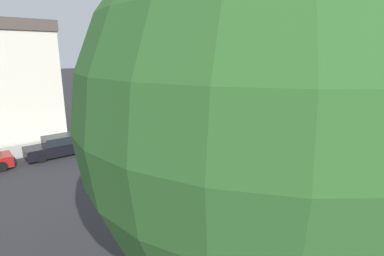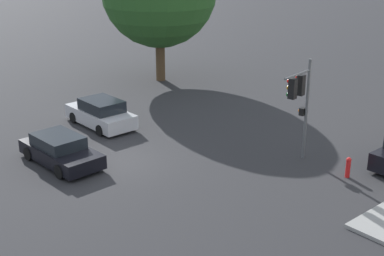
{
  "view_description": "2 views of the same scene",
  "coord_description": "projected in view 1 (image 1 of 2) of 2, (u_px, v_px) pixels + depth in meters",
  "views": [
    {
      "loc": [
        -14.56,
        15.89,
        7.74
      ],
      "look_at": [
        2.97,
        1.61,
        2.07
      ],
      "focal_mm": 28.0,
      "sensor_mm": 36.0,
      "label": 1
    },
    {
      "loc": [
        19.44,
        -12.26,
        9.84
      ],
      "look_at": [
        2.76,
        2.13,
        1.9
      ],
      "focal_mm": 50.0,
      "sensor_mm": 36.0,
      "label": 2
    }
  ],
  "objects": [
    {
      "name": "ground_plane",
      "position": [
        233.0,
        159.0,
        22.57
      ],
      "size": [
        300.0,
        300.0,
        0.0
      ],
      "primitive_type": "plane",
      "color": "#28282B"
    },
    {
      "name": "traffic_signal",
      "position": [
        124.0,
        116.0,
        22.06
      ],
      "size": [
        0.8,
        2.25,
        4.72
      ],
      "rotation": [
        0.0,
        0.0,
        3.3
      ],
      "color": "#515456",
      "rests_on": "ground_plane"
    },
    {
      "name": "fire_hydrant",
      "position": [
        107.0,
        145.0,
        24.38
      ],
      "size": [
        0.22,
        0.22,
        0.92
      ],
      "color": "red",
      "rests_on": "ground_plane"
    },
    {
      "name": "street_tree",
      "position": [
        261.0,
        116.0,
        6.68
      ],
      "size": [
        7.95,
        7.95,
        10.37
      ],
      "color": "#4C3823",
      "rests_on": "ground_plane"
    },
    {
      "name": "parked_car_0",
      "position": [
        60.0,
        146.0,
        23.18
      ],
      "size": [
        1.96,
        4.78,
        1.57
      ],
      "rotation": [
        0.0,
        0.0,
        1.59
      ],
      "color": "black",
      "rests_on": "ground_plane"
    },
    {
      "name": "crossing_car_1",
      "position": [
        268.0,
        150.0,
        22.53
      ],
      "size": [
        4.56,
        2.17,
        1.33
      ],
      "rotation": [
        0.0,
        0.0,
        0.05
      ],
      "color": "black",
      "rests_on": "ground_plane"
    },
    {
      "name": "crossing_car_0",
      "position": [
        269.0,
        177.0,
        17.55
      ],
      "size": [
        4.46,
        2.03,
        1.51
      ],
      "rotation": [
        0.0,
        0.0,
        3.15
      ],
      "color": "#B7B7BC",
      "rests_on": "ground_plane"
    }
  ]
}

